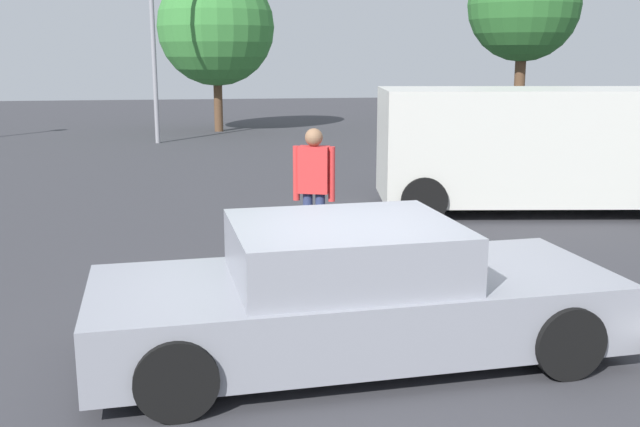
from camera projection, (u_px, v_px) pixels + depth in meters
The scene contains 6 objects.
ground_plane at pixel (335, 357), 6.71m from camera, with size 80.00×80.00×0.00m, color #38383D.
sedan_foreground at pixel (352, 295), 6.62m from camera, with size 4.76×2.18×1.25m.
van_white at pixel (532, 145), 12.77m from camera, with size 5.42×2.83×2.12m.
pedestrian at pixel (314, 181), 9.85m from camera, with size 0.54×0.36×1.74m.
tree_back_center at pixel (524, 5), 26.60m from camera, with size 4.03×4.03×6.45m.
tree_back_right at pixel (216, 27), 25.60m from camera, with size 4.06×4.06×5.65m.
Camera 1 is at (-1.11, -6.18, 2.70)m, focal length 41.42 mm.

